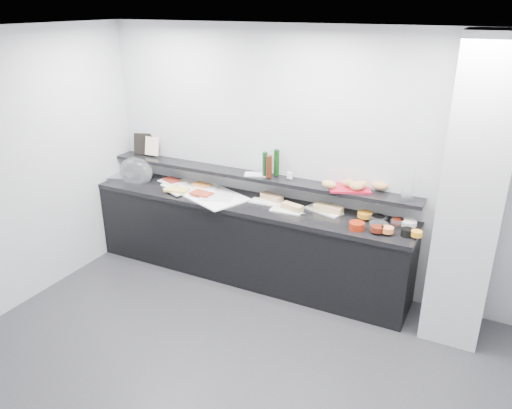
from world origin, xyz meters
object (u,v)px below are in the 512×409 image
at_px(sandwich_plate_mid, 286,211).
at_px(carafe, 408,185).
at_px(framed_print, 143,144).
at_px(bread_tray, 350,188).
at_px(cloche_base, 130,177).
at_px(condiment_tray, 256,174).

bearing_deg(sandwich_plate_mid, carafe, 7.60).
height_order(framed_print, bread_tray, framed_print).
height_order(framed_print, carafe, carafe).
height_order(cloche_base, sandwich_plate_mid, cloche_base).
relative_size(framed_print, carafe, 0.87).
bearing_deg(carafe, condiment_tray, 179.62).
relative_size(cloche_base, framed_print, 1.77).
bearing_deg(framed_print, condiment_tray, -21.85).
xyz_separation_m(framed_print, bread_tray, (2.61, -0.04, -0.12)).
bearing_deg(cloche_base, framed_print, 61.07).
height_order(sandwich_plate_mid, carafe, carafe).
distance_m(cloche_base, bread_tray, 2.68).
xyz_separation_m(sandwich_plate_mid, carafe, (1.13, 0.22, 0.39)).
distance_m(bread_tray, carafe, 0.59).
relative_size(cloche_base, sandwich_plate_mid, 1.41).
relative_size(bread_tray, carafe, 1.33).
xyz_separation_m(sandwich_plate_mid, condiment_tray, (-0.47, 0.23, 0.25)).
bearing_deg(carafe, bread_tray, 175.42).
bearing_deg(sandwich_plate_mid, cloche_base, 174.20).
xyz_separation_m(cloche_base, bread_tray, (2.67, 0.18, 0.24)).
distance_m(condiment_tray, bread_tray, 1.03).
xyz_separation_m(bread_tray, carafe, (0.57, -0.05, 0.14)).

